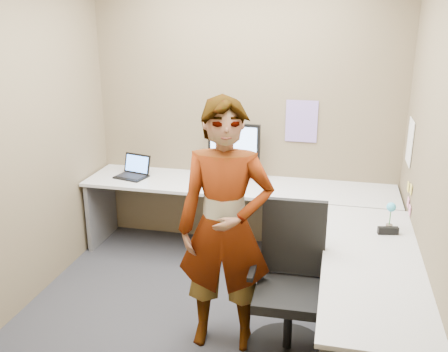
% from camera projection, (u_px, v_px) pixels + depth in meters
% --- Properties ---
extents(ground, '(3.00, 3.00, 0.00)m').
position_uv_depth(ground, '(213.00, 307.00, 4.07)').
color(ground, '#232327').
rests_on(ground, ground).
extents(wall_back, '(3.00, 0.00, 3.00)m').
position_uv_depth(wall_back, '(245.00, 113.00, 4.84)').
color(wall_back, brown).
rests_on(wall_back, ground).
extents(wall_right, '(0.00, 2.70, 2.70)m').
position_uv_depth(wall_right, '(429.00, 161.00, 3.32)').
color(wall_right, brown).
rests_on(wall_right, ground).
extents(wall_left, '(0.00, 2.70, 2.70)m').
position_uv_depth(wall_left, '(29.00, 136.00, 3.96)').
color(wall_left, brown).
rests_on(wall_left, ground).
extents(desk, '(2.98, 2.58, 0.73)m').
position_uv_depth(desk, '(275.00, 227.00, 4.15)').
color(desk, '#B7B7B7').
rests_on(desk, ground).
extents(paper_ream, '(0.33, 0.25, 0.06)m').
position_uv_depth(paper_ream, '(233.00, 176.00, 4.88)').
color(paper_ream, red).
rests_on(paper_ream, desk).
extents(monitor, '(0.51, 0.16, 0.49)m').
position_uv_depth(monitor, '(234.00, 144.00, 4.80)').
color(monitor, black).
rests_on(monitor, paper_ream).
extents(laptop, '(0.35, 0.31, 0.21)m').
position_uv_depth(laptop, '(134.00, 171.00, 4.95)').
color(laptop, black).
rests_on(laptop, desk).
extents(trackball_mouse, '(0.12, 0.08, 0.07)m').
position_uv_depth(trackball_mouse, '(199.00, 177.00, 4.88)').
color(trackball_mouse, '#B7B7BC').
rests_on(trackball_mouse, desk).
extents(origami, '(0.10, 0.10, 0.06)m').
position_uv_depth(origami, '(234.00, 189.00, 4.52)').
color(origami, white).
rests_on(origami, desk).
extents(stapler, '(0.15, 0.07, 0.05)m').
position_uv_depth(stapler, '(388.00, 231.00, 3.68)').
color(stapler, black).
rests_on(stapler, desk).
extents(flower, '(0.07, 0.07, 0.22)m').
position_uv_depth(flower, '(391.00, 212.00, 3.72)').
color(flower, brown).
rests_on(flower, desk).
extents(calendar_purple, '(0.30, 0.01, 0.40)m').
position_uv_depth(calendar_purple, '(301.00, 121.00, 4.73)').
color(calendar_purple, '#846BB7').
rests_on(calendar_purple, wall_back).
extents(calendar_white, '(0.01, 0.28, 0.38)m').
position_uv_depth(calendar_white, '(410.00, 142.00, 4.19)').
color(calendar_white, white).
rests_on(calendar_white, wall_right).
extents(sticky_note_a, '(0.01, 0.07, 0.07)m').
position_uv_depth(sticky_note_a, '(411.00, 189.00, 3.96)').
color(sticky_note_a, '#F2E059').
rests_on(sticky_note_a, wall_right).
extents(sticky_note_b, '(0.01, 0.07, 0.07)m').
position_uv_depth(sticky_note_b, '(408.00, 202.00, 4.05)').
color(sticky_note_b, pink).
rests_on(sticky_note_b, wall_right).
extents(sticky_note_c, '(0.01, 0.07, 0.07)m').
position_uv_depth(sticky_note_c, '(410.00, 210.00, 3.94)').
color(sticky_note_c, pink).
rests_on(sticky_note_c, wall_right).
extents(sticky_note_d, '(0.01, 0.07, 0.07)m').
position_uv_depth(sticky_note_d, '(408.00, 187.00, 4.11)').
color(sticky_note_d, '#F2E059').
rests_on(sticky_note_d, wall_right).
extents(office_chair, '(0.56, 0.56, 1.06)m').
position_uv_depth(office_chair, '(290.00, 295.00, 3.44)').
color(office_chair, black).
rests_on(office_chair, ground).
extents(person, '(0.70, 0.50, 1.79)m').
position_uv_depth(person, '(225.00, 228.00, 3.39)').
color(person, '#999399').
rests_on(person, ground).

